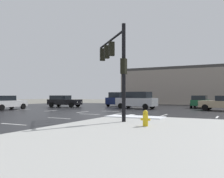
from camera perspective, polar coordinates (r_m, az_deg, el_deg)
name	(u,v)px	position (r m, az deg, el deg)	size (l,w,h in m)	color
ground_plane	(101,113)	(22.80, -2.67, -5.61)	(120.00, 120.00, 0.00)	slate
road_asphalt	(101,113)	(22.80, -2.67, -5.59)	(44.00, 44.00, 0.02)	black
snow_strip_curbside	(135,117)	(17.02, 5.38, -6.48)	(4.00, 1.60, 0.06)	white
lane_markings	(105,114)	(21.01, -1.66, -5.91)	(36.15, 36.15, 0.01)	silver
traffic_signal_mast	(114,58)	(16.00, 0.53, 7.28)	(3.99, 4.21, 5.69)	black
fire_hydrant	(145,118)	(12.21, 7.84, -6.77)	(0.48, 0.26, 0.79)	gold
strip_building_background	(198,86)	(46.89, 19.45, 0.73)	(27.12, 8.00, 6.67)	gray
sedan_black	(64,101)	(33.98, -11.27, -2.75)	(4.68, 2.44, 1.58)	black
sedan_tan	(224,103)	(28.05, 24.78, -2.95)	(4.68, 2.44, 1.58)	tan
sedan_green	(200,101)	(33.10, 19.94, -2.73)	(2.03, 4.54, 1.58)	#195933
sedan_white	(6,102)	(29.58, -23.65, -2.87)	(2.22, 4.61, 1.58)	white
suv_navy	(120,99)	(35.82, 1.80, -2.32)	(2.47, 4.95, 2.03)	#141E47
suv_silver	(136,100)	(29.46, 5.74, -2.52)	(4.97, 2.55, 2.03)	#B7BABF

